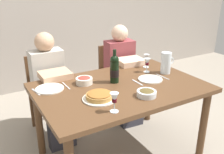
{
  "coord_description": "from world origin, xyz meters",
  "views": [
    {
      "loc": [
        -1.12,
        -1.77,
        1.66
      ],
      "look_at": [
        -0.1,
        -0.01,
        0.87
      ],
      "focal_mm": 40.37,
      "sensor_mm": 36.0,
      "label": 1
    }
  ],
  "objects_px": {
    "diner_left": "(52,86)",
    "dinner_plate_right_setting": "(150,79)",
    "wine_bottle": "(114,69)",
    "water_pitcher": "(166,64)",
    "wine_glass_right_diner": "(114,99)",
    "wine_glass_centre": "(147,63)",
    "olive_bowl": "(147,93)",
    "diner_right": "(124,71)",
    "salad_bowl": "(84,80)",
    "wine_glass_left_diner": "(146,58)",
    "dinner_plate_left_setting": "(50,89)",
    "chair_right": "(115,74)",
    "baked_tart": "(99,96)",
    "dining_table": "(121,95)",
    "chair_left": "(46,88)"
  },
  "relations": [
    {
      "from": "diner_left",
      "to": "chair_right",
      "type": "height_order",
      "value": "diner_left"
    },
    {
      "from": "diner_left",
      "to": "diner_right",
      "type": "relative_size",
      "value": 1.0
    },
    {
      "from": "baked_tart",
      "to": "dinner_plate_right_setting",
      "type": "height_order",
      "value": "baked_tart"
    },
    {
      "from": "olive_bowl",
      "to": "diner_right",
      "type": "height_order",
      "value": "diner_right"
    },
    {
      "from": "dinner_plate_right_setting",
      "to": "chair_left",
      "type": "bearing_deg",
      "value": 130.45
    },
    {
      "from": "baked_tart",
      "to": "salad_bowl",
      "type": "bearing_deg",
      "value": 85.6
    },
    {
      "from": "salad_bowl",
      "to": "chair_left",
      "type": "height_order",
      "value": "chair_left"
    },
    {
      "from": "wine_bottle",
      "to": "olive_bowl",
      "type": "xyz_separation_m",
      "value": [
        0.07,
        -0.39,
        -0.1
      ]
    },
    {
      "from": "wine_glass_right_diner",
      "to": "diner_left",
      "type": "bearing_deg",
      "value": 98.72
    },
    {
      "from": "dinner_plate_left_setting",
      "to": "dining_table",
      "type": "bearing_deg",
      "value": -22.62
    },
    {
      "from": "dining_table",
      "to": "diner_left",
      "type": "distance_m",
      "value": 0.79
    },
    {
      "from": "wine_bottle",
      "to": "wine_glass_centre",
      "type": "bearing_deg",
      "value": 9.25
    },
    {
      "from": "chair_right",
      "to": "wine_glass_left_diner",
      "type": "bearing_deg",
      "value": 100.72
    },
    {
      "from": "dinner_plate_left_setting",
      "to": "diner_right",
      "type": "relative_size",
      "value": 0.21
    },
    {
      "from": "olive_bowl",
      "to": "chair_left",
      "type": "distance_m",
      "value": 1.32
    },
    {
      "from": "dinner_plate_right_setting",
      "to": "diner_right",
      "type": "height_order",
      "value": "diner_right"
    },
    {
      "from": "salad_bowl",
      "to": "wine_glass_right_diner",
      "type": "bearing_deg",
      "value": -92.56
    },
    {
      "from": "olive_bowl",
      "to": "diner_right",
      "type": "bearing_deg",
      "value": 68.21
    },
    {
      "from": "wine_glass_centre",
      "to": "diner_right",
      "type": "relative_size",
      "value": 0.13
    },
    {
      "from": "dining_table",
      "to": "wine_bottle",
      "type": "distance_m",
      "value": 0.25
    },
    {
      "from": "dining_table",
      "to": "baked_tart",
      "type": "bearing_deg",
      "value": -153.35
    },
    {
      "from": "dining_table",
      "to": "wine_glass_right_diner",
      "type": "height_order",
      "value": "wine_glass_right_diner"
    },
    {
      "from": "wine_bottle",
      "to": "wine_glass_left_diner",
      "type": "relative_size",
      "value": 2.17
    },
    {
      "from": "wine_glass_centre",
      "to": "salad_bowl",
      "type": "bearing_deg",
      "value": 176.98
    },
    {
      "from": "salad_bowl",
      "to": "dinner_plate_left_setting",
      "type": "height_order",
      "value": "salad_bowl"
    },
    {
      "from": "dinner_plate_left_setting",
      "to": "diner_left",
      "type": "bearing_deg",
      "value": 72.18
    },
    {
      "from": "water_pitcher",
      "to": "wine_glass_right_diner",
      "type": "distance_m",
      "value": 0.96
    },
    {
      "from": "diner_left",
      "to": "dinner_plate_right_setting",
      "type": "bearing_deg",
      "value": 139.23
    },
    {
      "from": "salad_bowl",
      "to": "olive_bowl",
      "type": "bearing_deg",
      "value": -56.16
    },
    {
      "from": "wine_glass_left_diner",
      "to": "diner_right",
      "type": "bearing_deg",
      "value": 102.13
    },
    {
      "from": "water_pitcher",
      "to": "olive_bowl",
      "type": "height_order",
      "value": "water_pitcher"
    },
    {
      "from": "wine_bottle",
      "to": "salad_bowl",
      "type": "bearing_deg",
      "value": 157.8
    },
    {
      "from": "olive_bowl",
      "to": "baked_tart",
      "type": "bearing_deg",
      "value": 158.34
    },
    {
      "from": "diner_left",
      "to": "diner_right",
      "type": "xyz_separation_m",
      "value": [
        0.89,
        -0.01,
        0.0
      ]
    },
    {
      "from": "wine_glass_centre",
      "to": "chair_right",
      "type": "relative_size",
      "value": 0.17
    },
    {
      "from": "baked_tart",
      "to": "dinner_plate_right_setting",
      "type": "relative_size",
      "value": 1.19
    },
    {
      "from": "salad_bowl",
      "to": "chair_right",
      "type": "xyz_separation_m",
      "value": [
        0.72,
        0.67,
        -0.3
      ]
    },
    {
      "from": "dining_table",
      "to": "diner_left",
      "type": "relative_size",
      "value": 1.29
    },
    {
      "from": "dining_table",
      "to": "wine_glass_right_diner",
      "type": "xyz_separation_m",
      "value": [
        -0.29,
        -0.38,
        0.2
      ]
    },
    {
      "from": "wine_bottle",
      "to": "water_pitcher",
      "type": "distance_m",
      "value": 0.58
    },
    {
      "from": "wine_bottle",
      "to": "baked_tart",
      "type": "bearing_deg",
      "value": -139.12
    },
    {
      "from": "diner_left",
      "to": "chair_right",
      "type": "relative_size",
      "value": 1.33
    },
    {
      "from": "dining_table",
      "to": "dinner_plate_left_setting",
      "type": "xyz_separation_m",
      "value": [
        -0.58,
        0.24,
        0.1
      ]
    },
    {
      "from": "wine_glass_right_diner",
      "to": "chair_left",
      "type": "bearing_deg",
      "value": 97.09
    },
    {
      "from": "salad_bowl",
      "to": "wine_glass_right_diner",
      "type": "xyz_separation_m",
      "value": [
        -0.03,
        -0.59,
        0.07
      ]
    },
    {
      "from": "wine_bottle",
      "to": "wine_glass_centre",
      "type": "relative_size",
      "value": 2.14
    },
    {
      "from": "dining_table",
      "to": "baked_tart",
      "type": "height_order",
      "value": "baked_tart"
    },
    {
      "from": "wine_glass_right_diner",
      "to": "wine_glass_centre",
      "type": "xyz_separation_m",
      "value": [
        0.72,
        0.55,
        -0.0
      ]
    },
    {
      "from": "baked_tart",
      "to": "dinner_plate_left_setting",
      "type": "distance_m",
      "value": 0.48
    },
    {
      "from": "olive_bowl",
      "to": "dinner_plate_right_setting",
      "type": "distance_m",
      "value": 0.37
    }
  ]
}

